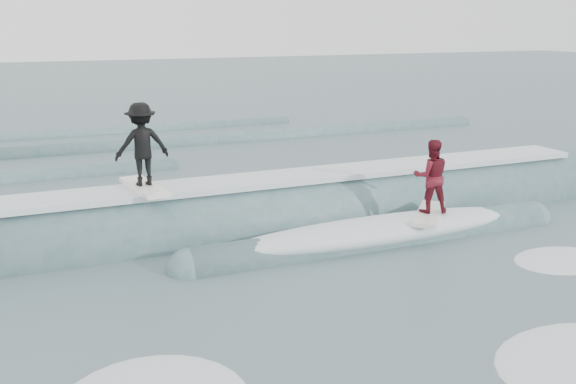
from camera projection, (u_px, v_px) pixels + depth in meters
name	position (u px, v px, depth m)	size (l,w,h in m)	color
ground	(423.00, 340.00, 10.29)	(160.00, 160.00, 0.00)	#415C60
breaking_wave	(284.00, 225.00, 15.94)	(22.46, 3.97, 2.37)	#3C6665
surfer_black	(142.00, 147.00, 14.34)	(1.24, 2.06, 1.96)	white
surfer_red	(431.00, 180.00, 14.97)	(1.75, 1.85, 1.83)	white
whitewater	(404.00, 363.00, 9.58)	(13.95, 5.48, 0.10)	silver
far_swells	(91.00, 153.00, 24.79)	(37.51, 8.65, 0.80)	#3C6665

